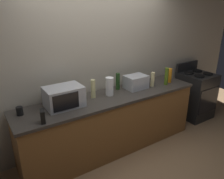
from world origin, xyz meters
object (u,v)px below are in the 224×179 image
microwave (64,97)px  bottle_vinegar (93,89)px  stove_range (195,95)px  bottle_wine (118,81)px  bottle_dish_soap (170,75)px  cordless_phone (43,116)px  mug_black (20,111)px  bottle_olive_oil (166,76)px  paper_towel_roll (110,86)px  bottle_hand_soap (153,79)px  toaster_oven (136,82)px

microwave → bottle_vinegar: microwave is taller
stove_range → bottle_wine: 1.87m
bottle_wine → bottle_dish_soap: bottle_wine is taller
cordless_phone → mug_black: 0.38m
microwave → bottle_dish_soap: size_ratio=1.97×
bottle_olive_oil → bottle_dish_soap: bearing=21.8°
bottle_vinegar → mug_black: size_ratio=2.52×
paper_towel_roll → mug_black: paper_towel_roll is taller
bottle_wine → bottle_hand_soap: (0.55, -0.20, -0.01)m
bottle_vinegar → bottle_dish_soap: bottle_vinegar is taller
stove_range → bottle_olive_oil: 1.14m
toaster_oven → bottle_dish_soap: 0.67m
bottle_olive_oil → bottle_dish_soap: 0.15m
microwave → cordless_phone: size_ratio=3.20×
stove_range → toaster_oven: 1.60m
stove_range → cordless_phone: bearing=-175.9°
bottle_olive_oil → mug_black: 2.30m
mug_black → bottle_dish_soap: bearing=-3.3°
bottle_dish_soap → toaster_oven: bearing=172.5°
toaster_oven → bottle_dish_soap: bearing=-7.5°
cordless_phone → bottle_dish_soap: bottle_dish_soap is taller
cordless_phone → bottle_olive_oil: bearing=18.6°
microwave → cordless_phone: bearing=-143.6°
stove_range → microwave: size_ratio=2.25×
cordless_phone → bottle_vinegar: bottle_vinegar is taller
stove_range → bottle_wine: bearing=174.2°
microwave → bottle_vinegar: bearing=5.7°
bottle_wine → cordless_phone: bearing=-163.0°
paper_towel_roll → bottle_dish_soap: (1.17, -0.08, -0.01)m
paper_towel_roll → bottle_hand_soap: paper_towel_roll is taller
mug_black → microwave: bearing=-6.5°
paper_towel_roll → cordless_phone: paper_towel_roll is taller
bottle_vinegar → bottle_dish_soap: (1.42, -0.12, -0.01)m
toaster_oven → bottle_hand_soap: (0.28, -0.08, 0.01)m
bottle_hand_soap → mug_black: bearing=176.4°
bottle_hand_soap → paper_towel_roll: bearing=175.1°
microwave → toaster_oven: size_ratio=1.41×
bottle_dish_soap → bottle_olive_oil: bearing=-158.2°
mug_black → bottle_hand_soap: bearing=-3.6°
paper_towel_roll → bottle_vinegar: (-0.25, 0.04, -0.00)m
toaster_oven → bottle_vinegar: bottle_vinegar is taller
bottle_vinegar → bottle_wine: 0.50m
paper_towel_roll → microwave: bearing=-179.8°
cordless_phone → bottle_vinegar: (0.82, 0.32, 0.06)m
stove_range → bottle_vinegar: bearing=177.6°
toaster_oven → bottle_dish_soap: bottle_dish_soap is taller
stove_range → toaster_oven: (-1.51, 0.06, 0.54)m
paper_towel_roll → bottle_dish_soap: bearing=-3.8°
stove_range → paper_towel_roll: paper_towel_roll is taller
bottle_olive_oil → stove_range: bearing=4.8°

